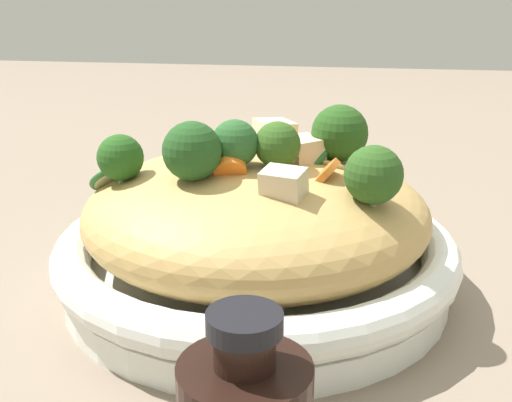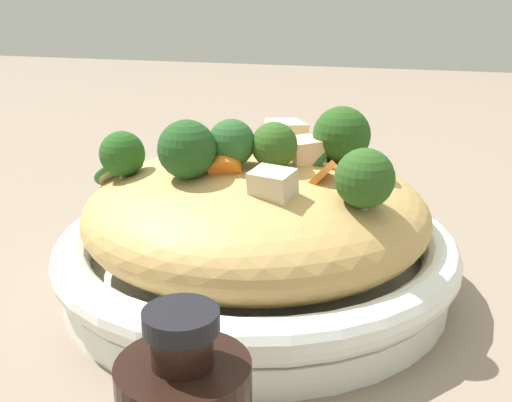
% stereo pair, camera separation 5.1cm
% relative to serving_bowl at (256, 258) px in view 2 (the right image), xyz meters
% --- Properties ---
extents(ground_plane, '(3.00, 3.00, 0.00)m').
position_rel_serving_bowl_xyz_m(ground_plane, '(0.00, 0.00, -0.03)').
color(ground_plane, '#7F6F5E').
extents(serving_bowl, '(0.33, 0.33, 0.05)m').
position_rel_serving_bowl_xyz_m(serving_bowl, '(0.00, 0.00, 0.00)').
color(serving_bowl, white).
rests_on(serving_bowl, ground_plane).
extents(noodle_heap, '(0.28, 0.28, 0.09)m').
position_rel_serving_bowl_xyz_m(noodle_heap, '(-0.00, 0.00, 0.04)').
color(noodle_heap, tan).
rests_on(noodle_heap, serving_bowl).
extents(broccoli_florets, '(0.13, 0.24, 0.07)m').
position_rel_serving_bowl_xyz_m(broccoli_florets, '(0.02, 0.01, 0.10)').
color(broccoli_florets, '#92B96C').
rests_on(broccoli_florets, serving_bowl).
extents(carrot_coins, '(0.16, 0.10, 0.03)m').
position_rel_serving_bowl_xyz_m(carrot_coins, '(-0.01, 0.03, 0.08)').
color(carrot_coins, orange).
rests_on(carrot_coins, serving_bowl).
extents(zucchini_slices, '(0.09, 0.21, 0.05)m').
position_rel_serving_bowl_xyz_m(zucchini_slices, '(0.00, -0.03, 0.08)').
color(zucchini_slices, beige).
rests_on(zucchini_slices, serving_bowl).
extents(chicken_chunks, '(0.21, 0.08, 0.04)m').
position_rel_serving_bowl_xyz_m(chicken_chunks, '(-0.05, 0.01, 0.08)').
color(chicken_chunks, beige).
rests_on(chicken_chunks, serving_bowl).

